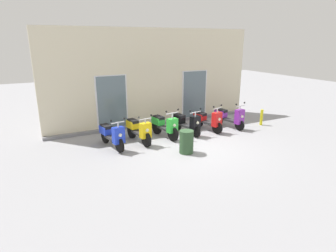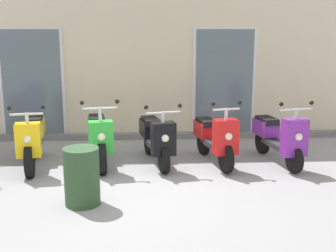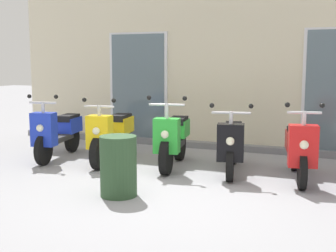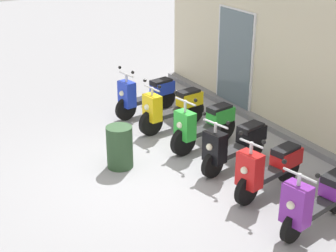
{
  "view_description": "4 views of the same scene",
  "coord_description": "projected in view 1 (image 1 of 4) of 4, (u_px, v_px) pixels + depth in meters",
  "views": [
    {
      "loc": [
        -5.06,
        -7.99,
        3.64
      ],
      "look_at": [
        -0.67,
        0.7,
        0.67
      ],
      "focal_mm": 30.29,
      "sensor_mm": 36.0,
      "label": 1
    },
    {
      "loc": [
        0.34,
        -5.99,
        2.35
      ],
      "look_at": [
        0.69,
        0.79,
        0.8
      ],
      "focal_mm": 47.55,
      "sensor_mm": 36.0,
      "label": 2
    },
    {
      "loc": [
        2.24,
        -5.34,
        1.73
      ],
      "look_at": [
        -0.23,
        0.61,
        0.79
      ],
      "focal_mm": 48.6,
      "sensor_mm": 36.0,
      "label": 3
    },
    {
      "loc": [
        7.1,
        -3.66,
        4.29
      ],
      "look_at": [
        -0.62,
        0.69,
        0.54
      ],
      "focal_mm": 54.84,
      "sensor_mm": 36.0,
      "label": 4
    }
  ],
  "objects": [
    {
      "name": "storefront_facade",
      "position": [
        154.0,
        79.0,
        12.35
      ],
      "size": [
        9.51,
        0.5,
        4.13
      ],
      "color": "beige",
      "rests_on": "ground_plane"
    },
    {
      "name": "scooter_blue",
      "position": [
        112.0,
        135.0,
        9.86
      ],
      "size": [
        0.64,
        1.63,
        1.17
      ],
      "color": "black",
      "rests_on": "ground_plane"
    },
    {
      "name": "scooter_yellow",
      "position": [
        139.0,
        130.0,
        10.39
      ],
      "size": [
        0.59,
        1.65,
        1.14
      ],
      "color": "black",
      "rests_on": "ground_plane"
    },
    {
      "name": "curb_bollard",
      "position": [
        261.0,
        117.0,
        12.55
      ],
      "size": [
        0.12,
        0.12,
        0.7
      ],
      "primitive_type": "cylinder",
      "color": "yellow",
      "rests_on": "ground_plane"
    },
    {
      "name": "scooter_red",
      "position": [
        208.0,
        120.0,
        11.74
      ],
      "size": [
        0.65,
        1.56,
        1.17
      ],
      "color": "black",
      "rests_on": "ground_plane"
    },
    {
      "name": "ground_plane",
      "position": [
        194.0,
        147.0,
        10.07
      ],
      "size": [
        40.0,
        40.0,
        0.0
      ],
      "primitive_type": "plane",
      "color": "#939399"
    },
    {
      "name": "scooter_green",
      "position": [
        165.0,
        126.0,
        10.92
      ],
      "size": [
        0.66,
        1.61,
        1.2
      ],
      "color": "black",
      "rests_on": "ground_plane"
    },
    {
      "name": "trash_bin",
      "position": [
        186.0,
        142.0,
        9.43
      ],
      "size": [
        0.47,
        0.47,
        0.78
      ],
      "primitive_type": "cylinder",
      "color": "#2D4C2D",
      "rests_on": "ground_plane"
    },
    {
      "name": "scooter_black",
      "position": [
        186.0,
        123.0,
        11.35
      ],
      "size": [
        0.71,
        1.56,
        1.12
      ],
      "color": "black",
      "rests_on": "ground_plane"
    },
    {
      "name": "scooter_purple",
      "position": [
        230.0,
        117.0,
        12.18
      ],
      "size": [
        0.69,
        1.58,
        1.17
      ],
      "color": "black",
      "rests_on": "ground_plane"
    }
  ]
}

